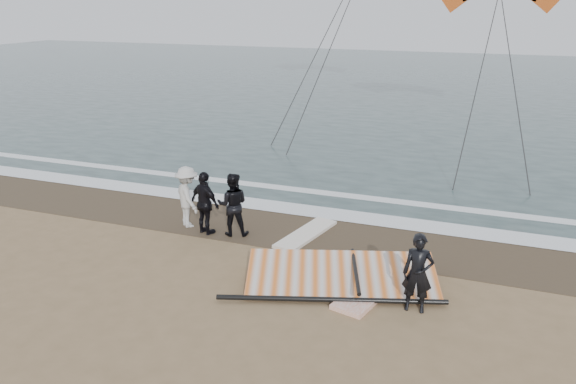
% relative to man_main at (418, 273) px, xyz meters
% --- Properties ---
extents(ground, '(120.00, 120.00, 0.00)m').
position_rel_man_main_xyz_m(ground, '(-2.62, -1.41, -0.82)').
color(ground, '#8C704C').
rests_on(ground, ground).
extents(sea, '(120.00, 54.00, 0.02)m').
position_rel_man_main_xyz_m(sea, '(-2.62, 31.59, -0.81)').
color(sea, '#233838').
rests_on(sea, ground).
extents(wet_sand, '(120.00, 2.80, 0.01)m').
position_rel_man_main_xyz_m(wet_sand, '(-2.62, 3.09, -0.81)').
color(wet_sand, '#4C3D2B').
rests_on(wet_sand, ground).
extents(foam_near, '(120.00, 0.90, 0.01)m').
position_rel_man_main_xyz_m(foam_near, '(-2.62, 4.49, -0.79)').
color(foam_near, white).
rests_on(foam_near, sea).
extents(foam_far, '(120.00, 0.45, 0.01)m').
position_rel_man_main_xyz_m(foam_far, '(-2.62, 6.19, -0.79)').
color(foam_far, white).
rests_on(foam_far, sea).
extents(man_main, '(0.62, 0.42, 1.64)m').
position_rel_man_main_xyz_m(man_main, '(0.00, 0.00, 0.00)').
color(man_main, black).
rests_on(man_main, ground).
extents(board_white, '(1.30, 2.59, 0.10)m').
position_rel_man_main_xyz_m(board_white, '(-0.98, 0.53, -0.77)').
color(board_white, white).
rests_on(board_white, ground).
extents(board_cream, '(1.10, 2.38, 0.10)m').
position_rel_man_main_xyz_m(board_cream, '(-3.24, 2.76, -0.77)').
color(board_cream, white).
rests_on(board_cream, ground).
extents(trio_cluster, '(2.52, 1.27, 1.71)m').
position_rel_man_main_xyz_m(trio_cluster, '(-5.85, 2.19, 0.03)').
color(trio_cluster, black).
rests_on(trio_cluster, ground).
extents(sail_rig, '(4.54, 2.93, 0.52)m').
position_rel_man_main_xyz_m(sail_rig, '(-1.70, 0.54, -0.62)').
color(sail_rig, black).
rests_on(sail_rig, ground).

